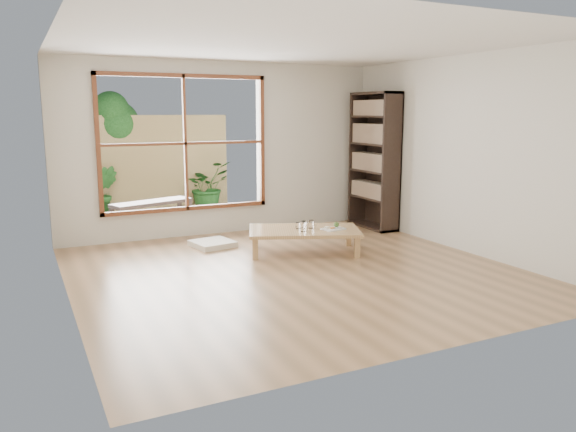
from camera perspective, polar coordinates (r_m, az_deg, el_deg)
name	(u,v)px	position (r m, az deg, el deg)	size (l,w,h in m)	color
ground	(295,271)	(6.67, 0.73, -5.64)	(5.00, 5.00, 0.00)	#A67B53
low_table	(304,232)	(7.49, 1.65, -1.62)	(1.66, 1.32, 0.32)	tan
floor_cushion	(213,244)	(7.94, -7.67, -2.80)	(0.52, 0.52, 0.08)	silver
bookshelf	(374,161)	(9.13, 8.75, 5.55)	(0.35, 0.97, 2.16)	black
glass_tall	(303,227)	(7.32, 1.52, -1.09)	(0.07, 0.07, 0.13)	silver
glass_mid	(311,224)	(7.54, 2.35, -0.83)	(0.08, 0.08, 0.11)	silver
glass_short	(304,224)	(7.61, 1.64, -0.81)	(0.06, 0.06, 0.08)	silver
glass_small	(298,226)	(7.51, 1.02, -0.98)	(0.06, 0.06, 0.08)	silver
food_tray	(334,228)	(7.48, 4.67, -1.20)	(0.32, 0.25, 0.09)	white
deck	(169,223)	(9.73, -11.98, -0.70)	(2.80, 2.00, 0.05)	#342C25
garden_bench	(152,205)	(9.30, -13.65, 1.12)	(1.38, 0.78, 0.42)	black
bamboo_fence	(154,165)	(10.57, -13.50, 5.05)	(2.80, 0.06, 1.80)	tan
shrub_right	(207,186)	(10.65, -8.20, 3.04)	(0.83, 0.72, 0.92)	#296525
shrub_left	(102,193)	(10.14, -18.34, 2.26)	(0.51, 0.41, 0.93)	#296525
garden_tree	(110,125)	(10.70, -17.61, 8.81)	(1.04, 0.85, 2.22)	#4C3D2D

